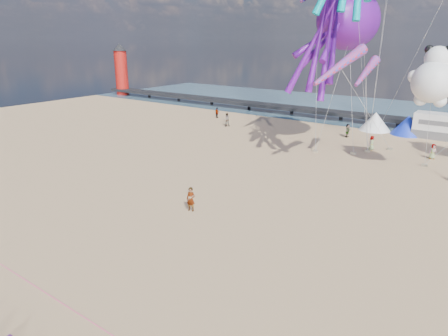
# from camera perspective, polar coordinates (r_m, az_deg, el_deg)

# --- Properties ---
(ground) EXTENTS (120.00, 120.00, 0.00)m
(ground) POSITION_cam_1_polar(r_m,az_deg,el_deg) (21.26, -5.88, -14.92)
(ground) COLOR tan
(ground) RESTS_ON ground
(water) EXTENTS (120.00, 120.00, 0.00)m
(water) POSITION_cam_1_polar(r_m,az_deg,el_deg) (70.14, 25.65, 6.86)
(water) COLOR #395A6E
(water) RESTS_ON ground
(pier) EXTENTS (60.00, 3.00, 0.50)m
(pier) POSITION_cam_1_polar(r_m,az_deg,el_deg) (70.58, 0.84, 9.49)
(pier) COLOR black
(pier) RESTS_ON ground
(lighthouse) EXTENTS (2.60, 2.60, 9.00)m
(lighthouse) POSITION_cam_1_polar(r_m,az_deg,el_deg) (89.16, -14.44, 13.01)
(lighthouse) COLOR #A5140F
(lighthouse) RESTS_ON ground
(motorhome_0) EXTENTS (6.60, 2.50, 3.00)m
(motorhome_0) POSITION_cam_1_polar(r_m,az_deg,el_deg) (54.40, 28.93, 5.19)
(motorhome_0) COLOR silver
(motorhome_0) RESTS_ON ground
(tent_white) EXTENTS (4.00, 4.00, 2.40)m
(tent_white) POSITION_cam_1_polar(r_m,az_deg,el_deg) (55.92, 20.79, 6.25)
(tent_white) COLOR white
(tent_white) RESTS_ON ground
(tent_blue) EXTENTS (4.00, 4.00, 2.40)m
(tent_blue) POSITION_cam_1_polar(r_m,az_deg,el_deg) (55.05, 24.79, 5.59)
(tent_blue) COLOR #1933CC
(tent_blue) RESTS_ON ground
(rope_line) EXTENTS (34.00, 0.03, 0.03)m
(rope_line) POSITION_cam_1_polar(r_m,az_deg,el_deg) (18.58, -16.91, -21.18)
(rope_line) COLOR #F2338C
(rope_line) RESTS_ON ground
(standing_person) EXTENTS (0.71, 0.55, 1.73)m
(standing_person) POSITION_cam_1_polar(r_m,az_deg,el_deg) (27.92, -4.76, -4.47)
(standing_person) COLOR tan
(standing_person) RESTS_ON ground
(beachgoer_0) EXTENTS (0.67, 0.64, 1.55)m
(beachgoer_0) POSITION_cam_1_polar(r_m,az_deg,el_deg) (44.91, 27.67, 2.10)
(beachgoer_0) COLOR #7F6659
(beachgoer_0) RESTS_ON ground
(beachgoer_3) EXTENTS (1.11, 0.79, 1.56)m
(beachgoer_3) POSITION_cam_1_polar(r_m,az_deg,el_deg) (60.85, -1.01, 7.90)
(beachgoer_3) COLOR #7F6659
(beachgoer_3) RESTS_ON ground
(beachgoer_4) EXTENTS (0.42, 0.96, 1.62)m
(beachgoer_4) POSITION_cam_1_polar(r_m,az_deg,el_deg) (51.08, 17.24, 5.14)
(beachgoer_4) COLOR #7F6659
(beachgoer_4) RESTS_ON ground
(beachgoer_6) EXTENTS (0.57, 0.68, 1.58)m
(beachgoer_6) POSITION_cam_1_polar(r_m,az_deg,el_deg) (45.80, 20.35, 3.37)
(beachgoer_6) COLOR #7F6659
(beachgoer_6) RESTS_ON ground
(beachgoer_7) EXTENTS (0.99, 1.05, 1.81)m
(beachgoer_7) POSITION_cam_1_polar(r_m,az_deg,el_deg) (54.96, 0.37, 6.92)
(beachgoer_7) COLOR #7F6659
(beachgoer_7) RESTS_ON ground
(sandbag_a) EXTENTS (0.50, 0.35, 0.22)m
(sandbag_a) POSITION_cam_1_polar(r_m,az_deg,el_deg) (43.35, 12.93, 2.33)
(sandbag_a) COLOR gray
(sandbag_a) RESTS_ON ground
(sandbag_b) EXTENTS (0.50, 0.35, 0.22)m
(sandbag_b) POSITION_cam_1_polar(r_m,az_deg,el_deg) (43.78, 17.99, 2.04)
(sandbag_b) COLOR gray
(sandbag_b) RESTS_ON ground
(sandbag_c) EXTENTS (0.50, 0.35, 0.22)m
(sandbag_c) POSITION_cam_1_polar(r_m,az_deg,el_deg) (42.10, 26.73, 0.34)
(sandbag_c) COLOR gray
(sandbag_c) RESTS_ON ground
(sandbag_d) EXTENTS (0.50, 0.35, 0.22)m
(sandbag_d) POSITION_cam_1_polar(r_m,az_deg,el_deg) (46.76, 22.62, 2.52)
(sandbag_d) COLOR gray
(sandbag_d) RESTS_ON ground
(sandbag_e) EXTENTS (0.50, 0.35, 0.22)m
(sandbag_e) POSITION_cam_1_polar(r_m,az_deg,el_deg) (45.18, 19.82, 2.33)
(sandbag_e) COLOR gray
(sandbag_e) RESTS_ON ground
(kite_octopus_purple) EXTENTS (7.80, 11.76, 12.40)m
(kite_octopus_purple) POSITION_cam_1_polar(r_m,az_deg,el_deg) (43.83, 17.39, 19.51)
(kite_octopus_purple) COLOR #5B0F89
(kite_panda) EXTENTS (4.44, 4.22, 5.82)m
(kite_panda) POSITION_cam_1_polar(r_m,az_deg,el_deg) (37.61, 27.68, 10.82)
(kite_panda) COLOR white
(windsock_mid) EXTENTS (3.08, 6.33, 6.36)m
(windsock_mid) POSITION_cam_1_polar(r_m,az_deg,el_deg) (36.19, 16.17, 13.81)
(windsock_mid) COLOR red
(windsock_right) EXTENTS (1.34, 4.45, 4.38)m
(windsock_right) POSITION_cam_1_polar(r_m,az_deg,el_deg) (39.66, 19.63, 12.78)
(windsock_right) COLOR red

